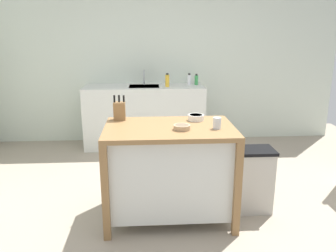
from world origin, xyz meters
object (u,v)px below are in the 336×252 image
Objects in this scene: trash_bin at (253,180)px; bowl_ceramic_wide at (196,117)px; bottle_dish_soap at (167,80)px; bowl_stoneware_deep at (181,127)px; bottle_hand_soap at (189,80)px; knife_block at (119,111)px; drinking_cup at (217,123)px; bottle_spray_cleaner at (196,80)px; kitchen_island at (169,167)px; sink_faucet at (144,77)px.

bowl_ceramic_wide is at bearing 166.50° from trash_bin.
bowl_stoneware_deep is at bearing -90.26° from bottle_dish_soap.
bowl_ceramic_wide is 0.86× the size of bottle_hand_soap.
knife_block reaches higher than bowl_stoneware_deep.
trash_bin is (0.55, -0.13, -0.60)m from bowl_ceramic_wide.
drinking_cup is 0.61× the size of bottle_spray_cleaner.
bowl_ceramic_wide is 0.24× the size of trash_bin.
kitchen_island is 11.62× the size of drinking_cup.
knife_block is 1.45m from trash_bin.
sink_faucet reaches higher than kitchen_island.
trash_bin is at bearing 21.62° from drinking_cup.
drinking_cup reaches higher than kitchen_island.
sink_faucet is at bearing 103.58° from bowl_ceramic_wide.
bowl_stoneware_deep is 0.31m from drinking_cup.
kitchen_island is at bearing -101.53° from bottle_hand_soap.
knife_block is 1.84m from bottle_dish_soap.
bottle_hand_soap reaches higher than bottle_spray_cleaner.
kitchen_island is 7.04× the size of bottle_spray_cleaner.
bottle_dish_soap is at bearing 87.02° from kitchen_island.
bottle_hand_soap is 0.11m from bottle_spray_cleaner.
drinking_cup reaches higher than trash_bin.
drinking_cup is 2.14m from bottle_dish_soap.
knife_block is 0.73m from bowl_ceramic_wide.
sink_faucet is (-1.05, 2.20, 0.71)m from trash_bin.
kitchen_island is 4.85× the size of knife_block.
knife_block is (-0.46, 0.28, 0.48)m from kitchen_island.
bottle_hand_soap reaches higher than drinking_cup.
trash_bin is (0.41, 0.16, -0.62)m from drinking_cup.
trash_bin is at bearing -70.02° from bottle_dish_soap.
knife_block is 2.40× the size of drinking_cup.
kitchen_island is at bearing -84.14° from sink_faucet.
bowl_ceramic_wide is 1.84m from bottle_dish_soap.
drinking_cup is at bearing -81.91° from bottle_dish_soap.
sink_faucet is at bearing 174.60° from bottle_spray_cleaner.
bottle_spray_cleaner reaches higher than trash_bin.
bottle_dish_soap is (0.56, 1.75, 0.04)m from knife_block.
bowl_ceramic_wide is 0.69× the size of sink_faucet.
drinking_cup is at bearing -93.71° from bottle_spray_cleaner.
bowl_stoneware_deep is 0.23× the size of trash_bin.
drinking_cup is 0.45× the size of sink_faucet.
bowl_stoneware_deep is (-0.17, -0.31, -0.01)m from bowl_ceramic_wide.
knife_block is 0.94m from drinking_cup.
trash_bin is at bearing -13.50° from bowl_ceramic_wide.
bowl_stoneware_deep is 2.14m from bottle_dish_soap.
bottle_hand_soap is at bearing 78.47° from kitchen_island.
kitchen_island is at bearing -175.02° from trash_bin.
bottle_hand_soap is at bearing -7.81° from sink_faucet.
knife_block reaches higher than bowl_ceramic_wide.
bottle_dish_soap reaches higher than bowl_stoneware_deep.
knife_block is at bearing 170.84° from trash_bin.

